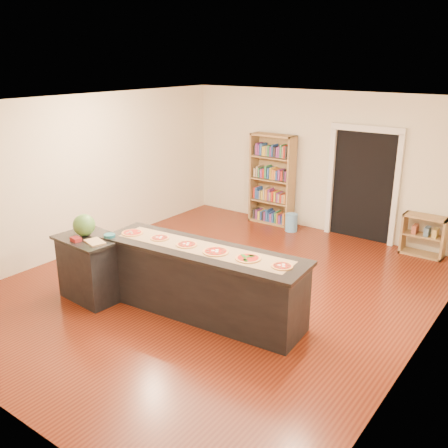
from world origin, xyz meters
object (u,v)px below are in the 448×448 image
Objects in this scene: bookshelf at (272,180)px; watermelon at (84,225)px; waste_bin at (291,222)px; low_shelf at (424,236)px; kitchen_island at (202,281)px; side_counter at (92,267)px.

bookshelf is 4.60m from watermelon.
waste_bin is at bearing -20.15° from bookshelf.
low_shelf is at bearing 52.20° from watermelon.
low_shelf reaches higher than waste_bin.
side_counter is at bearing -165.73° from kitchen_island.
kitchen_island is 3.99× the size of low_shelf.
waste_bin is 1.14× the size of watermelon.
watermelon reaches higher than low_shelf.
side_counter is 4.46m from waste_bin.
watermelon is at bearing -166.81° from kitchen_island.
side_counter is at bearing -1.20° from watermelon.
waste_bin is at bearing 95.69° from kitchen_island.
bookshelf is (-1.32, 4.02, 0.46)m from kitchen_island.
watermelon is at bearing -176.92° from side_counter.
kitchen_island is at bearing -114.55° from low_shelf.
side_counter is 4.61m from bookshelf.
side_counter is 2.64× the size of waste_bin.
kitchen_island is 8.13× the size of waste_bin.
watermelon is (-3.56, -4.59, 0.74)m from low_shelf.
watermelon reaches higher than side_counter.
watermelon reaches higher than waste_bin.
bookshelf is at bearing 159.85° from waste_bin.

